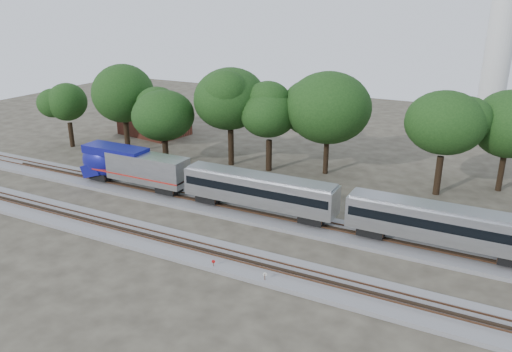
{
  "coord_description": "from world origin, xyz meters",
  "views": [
    {
      "loc": [
        26.87,
        -38.63,
        22.54
      ],
      "look_at": [
        4.42,
        5.0,
        5.05
      ],
      "focal_mm": 35.0,
      "sensor_mm": 36.0,
      "label": 1
    }
  ],
  "objects": [
    {
      "name": "ground",
      "position": [
        0.0,
        0.0,
        0.0
      ],
      "size": [
        160.0,
        160.0,
        0.0
      ],
      "primitive_type": "plane",
      "color": "#383328",
      "rests_on": "ground"
    },
    {
      "name": "track_far",
      "position": [
        0.0,
        6.0,
        0.21
      ],
      "size": [
        160.0,
        5.0,
        0.73
      ],
      "color": "slate",
      "rests_on": "ground"
    },
    {
      "name": "track_near",
      "position": [
        0.0,
        -4.0,
        0.21
      ],
      "size": [
        160.0,
        5.0,
        0.73
      ],
      "color": "slate",
      "rests_on": "ground"
    },
    {
      "name": "switch_stand_red",
      "position": [
        5.91,
        -6.05,
        0.63
      ],
      "size": [
        0.31,
        0.13,
        0.99
      ],
      "rotation": [
        0.0,
        0.0,
        0.34
      ],
      "color": "#512D19",
      "rests_on": "ground"
    },
    {
      "name": "switch_stand_white",
      "position": [
        10.93,
        -6.04,
        0.7
      ],
      "size": [
        0.34,
        0.14,
        1.1
      ],
      "rotation": [
        0.0,
        0.0,
        0.33
      ],
      "color": "#512D19",
      "rests_on": "ground"
    },
    {
      "name": "switch_lever",
      "position": [
        7.21,
        -5.17,
        0.15
      ],
      "size": [
        0.52,
        0.33,
        0.3
      ],
      "primitive_type": "cube",
      "rotation": [
        0.0,
        0.0,
        0.06
      ],
      "color": "#512D19",
      "rests_on": "ground"
    },
    {
      "name": "brick_building",
      "position": [
        -28.03,
        29.1,
        2.68
      ],
      "size": [
        12.2,
        9.5,
        5.33
      ],
      "rotation": [
        0.0,
        0.0,
        -0.16
      ],
      "color": "brown",
      "rests_on": "ground"
    },
    {
      "name": "tree_0",
      "position": [
        -34.9,
        16.67,
        7.24
      ],
      "size": [
        7.39,
        7.39,
        10.41
      ],
      "color": "black",
      "rests_on": "ground"
    },
    {
      "name": "tree_1",
      "position": [
        -24.5,
        18.03,
        9.23
      ],
      "size": [
        9.4,
        9.4,
        13.25
      ],
      "color": "black",
      "rests_on": "ground"
    },
    {
      "name": "tree_2",
      "position": [
        -15.77,
        16.04,
        7.2
      ],
      "size": [
        7.34,
        7.34,
        10.35
      ],
      "color": "black",
      "rests_on": "ground"
    },
    {
      "name": "tree_3",
      "position": [
        -7.53,
        20.44,
        9.52
      ],
      "size": [
        9.68,
        9.68,
        13.65
      ],
      "color": "black",
      "rests_on": "ground"
    },
    {
      "name": "tree_4",
      "position": [
        -1.59,
        20.58,
        8.02
      ],
      "size": [
        8.18,
        8.18,
        11.53
      ],
      "color": "black",
      "rests_on": "ground"
    },
    {
      "name": "tree_5",
      "position": [
        5.84,
        22.97,
        9.06
      ],
      "size": [
        9.23,
        9.23,
        13.01
      ],
      "color": "black",
      "rests_on": "ground"
    },
    {
      "name": "tree_6",
      "position": [
        20.51,
        21.81,
        8.9
      ],
      "size": [
        9.06,
        9.06,
        12.77
      ],
      "color": "black",
      "rests_on": "ground"
    },
    {
      "name": "tree_7",
      "position": [
        27.21,
        26.6,
        8.49
      ],
      "size": [
        8.65,
        8.65,
        12.19
      ],
      "color": "black",
      "rests_on": "ground"
    }
  ]
}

